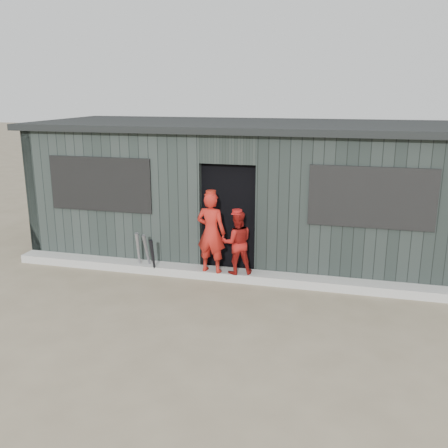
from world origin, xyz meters
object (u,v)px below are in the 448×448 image
(player_red_left, at_px, (211,232))
(player_red_right, at_px, (237,242))
(player_grey_back, at_px, (257,233))
(bat_right, at_px, (153,258))
(dugout, at_px, (245,189))
(bat_mid, at_px, (147,253))
(bat_left, at_px, (139,252))

(player_red_left, bearing_deg, player_red_right, -168.72)
(player_red_left, xyz_separation_m, player_grey_back, (0.67, 0.71, -0.16))
(bat_right, xyz_separation_m, dugout, (1.25, 1.90, 0.94))
(player_grey_back, xyz_separation_m, dugout, (-0.46, 1.08, 0.59))
(player_red_left, xyz_separation_m, dugout, (0.21, 1.79, 0.43))
(bat_mid, xyz_separation_m, player_grey_back, (1.88, 0.68, 0.33))
(bat_mid, height_order, player_red_left, player_red_left)
(player_grey_back, bearing_deg, player_red_left, 26.58)
(dugout, bearing_deg, player_red_left, -96.63)
(bat_left, xyz_separation_m, player_red_right, (1.83, 0.01, 0.32))
(bat_left, xyz_separation_m, dugout, (1.59, 1.77, 0.90))
(player_red_right, height_order, dugout, dugout)
(bat_right, bearing_deg, player_red_left, 5.90)
(player_red_right, xyz_separation_m, dugout, (-0.24, 1.76, 0.58))
(bat_left, distance_m, bat_right, 0.36)
(bat_mid, xyz_separation_m, dugout, (1.42, 1.76, 0.91))
(bat_right, height_order, player_red_left, player_red_left)
(bat_right, distance_m, player_red_right, 1.54)
(dugout, bearing_deg, bat_right, -123.46)
(player_red_left, bearing_deg, bat_left, 6.37)
(bat_left, relative_size, dugout, 0.09)
(bat_right, bearing_deg, bat_mid, 140.71)
(bat_left, bearing_deg, player_grey_back, 18.62)
(player_red_left, distance_m, player_red_right, 0.48)
(bat_mid, bearing_deg, dugout, 51.01)
(bat_right, relative_size, player_red_left, 0.50)
(bat_left, height_order, bat_mid, bat_left)
(bat_right, relative_size, dugout, 0.08)
(bat_mid, relative_size, player_grey_back, 0.54)
(bat_left, bearing_deg, player_red_left, -0.87)
(player_red_left, relative_size, player_grey_back, 1.01)
(bat_mid, relative_size, bat_right, 1.08)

